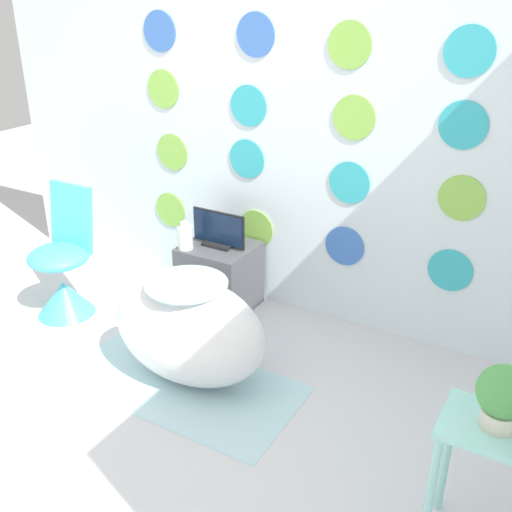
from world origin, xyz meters
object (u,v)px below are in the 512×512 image
at_px(bathtub, 189,330).
at_px(potted_plant_left, 503,396).
at_px(tv, 219,231).
at_px(vase, 185,237).
at_px(chair, 63,276).

height_order(bathtub, potted_plant_left, potted_plant_left).
height_order(tv, vase, tv).
bearing_deg(bathtub, vase, 126.98).
xyz_separation_m(tv, vase, (-0.16, -0.14, -0.02)).
xyz_separation_m(chair, vase, (0.67, 0.44, 0.25)).
relative_size(chair, tv, 2.22).
xyz_separation_m(bathtub, potted_plant_left, (1.59, -0.35, 0.42)).
bearing_deg(vase, chair, -146.75).
bearing_deg(potted_plant_left, bathtub, 167.62).
xyz_separation_m(bathtub, tv, (-0.30, 0.75, 0.24)).
relative_size(tv, vase, 2.10).
distance_m(chair, potted_plant_left, 2.80).
bearing_deg(chair, vase, 33.25).
bearing_deg(tv, bathtub, -68.46).
bearing_deg(bathtub, tv, 111.54).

